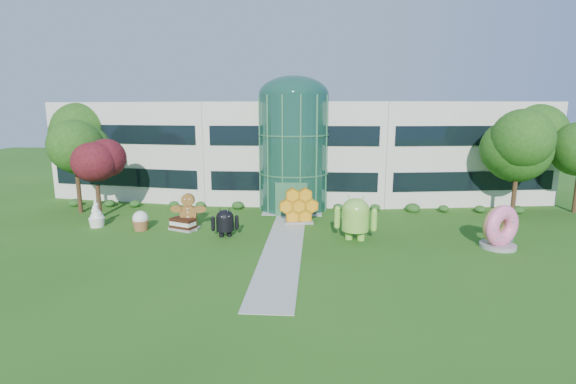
# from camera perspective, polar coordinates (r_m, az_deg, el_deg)

# --- Properties ---
(ground) EXTENTS (140.00, 140.00, 0.00)m
(ground) POSITION_cam_1_polar(r_m,az_deg,el_deg) (25.75, -0.82, -8.26)
(ground) COLOR #215114
(ground) RESTS_ON ground
(building) EXTENTS (46.00, 15.00, 9.30)m
(building) POSITION_cam_1_polar(r_m,az_deg,el_deg) (42.44, 1.23, 5.82)
(building) COLOR beige
(building) RESTS_ON ground
(atrium) EXTENTS (6.00, 6.00, 9.80)m
(atrium) POSITION_cam_1_polar(r_m,az_deg,el_deg) (36.45, 0.76, 5.35)
(atrium) COLOR #194738
(atrium) RESTS_ON ground
(walkway) EXTENTS (2.40, 20.00, 0.04)m
(walkway) POSITION_cam_1_polar(r_m,az_deg,el_deg) (27.63, -0.47, -6.85)
(walkway) COLOR #9E9E93
(walkway) RESTS_ON ground
(tree_red) EXTENTS (4.00, 4.00, 6.00)m
(tree_red) POSITION_cam_1_polar(r_m,az_deg,el_deg) (36.68, -24.66, 1.39)
(tree_red) COLOR #3F0C14
(tree_red) RESTS_ON ground
(trees_backdrop) EXTENTS (52.00, 8.00, 8.40)m
(trees_backdrop) POSITION_cam_1_polar(r_m,az_deg,el_deg) (37.52, 0.85, 4.44)
(trees_backdrop) COLOR #1E4611
(trees_backdrop) RESTS_ON ground
(android_green) EXTENTS (3.30, 2.55, 3.35)m
(android_green) POSITION_cam_1_polar(r_m,az_deg,el_deg) (28.10, 9.22, -3.19)
(android_green) COLOR #7BBE3D
(android_green) RESTS_ON ground
(android_black) EXTENTS (2.23, 1.79, 2.21)m
(android_black) POSITION_cam_1_polar(r_m,az_deg,el_deg) (28.87, -8.62, -3.95)
(android_black) COLOR black
(android_black) RESTS_ON ground
(donut) EXTENTS (2.99, 2.45, 2.81)m
(donut) POSITION_cam_1_polar(r_m,az_deg,el_deg) (29.36, 26.96, -4.19)
(donut) COLOR #DC547F
(donut) RESTS_ON ground
(gingerbread) EXTENTS (2.91, 1.13, 2.68)m
(gingerbread) POSITION_cam_1_polar(r_m,az_deg,el_deg) (31.15, -13.46, -2.57)
(gingerbread) COLOR brown
(gingerbread) RESTS_ON ground
(ice_cream_sandwich) EXTENTS (2.19, 1.66, 0.88)m
(ice_cream_sandwich) POSITION_cam_1_polar(r_m,az_deg,el_deg) (31.22, -14.19, -4.29)
(ice_cream_sandwich) COLOR black
(ice_cream_sandwich) RESTS_ON ground
(honeycomb) EXTENTS (3.32, 1.64, 2.50)m
(honeycomb) POSITION_cam_1_polar(r_m,az_deg,el_deg) (31.90, 1.48, -2.12)
(honeycomb) COLOR orange
(honeycomb) RESTS_ON ground
(froyo) EXTENTS (1.58, 1.58, 2.09)m
(froyo) POSITION_cam_1_polar(r_m,az_deg,el_deg) (34.12, -24.76, -2.64)
(froyo) COLOR white
(froyo) RESTS_ON ground
(cupcake) EXTENTS (1.38, 1.38, 1.44)m
(cupcake) POSITION_cam_1_polar(r_m,az_deg,el_deg) (32.02, -19.51, -3.69)
(cupcake) COLOR white
(cupcake) RESTS_ON ground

